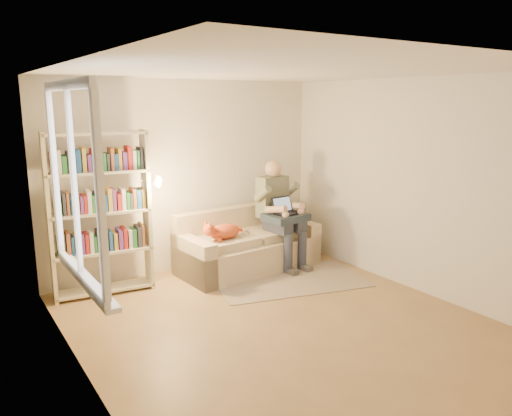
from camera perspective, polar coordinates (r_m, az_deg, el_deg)
floor at (r=5.44m, az=2.88°, el=-13.08°), size 4.50×4.50×0.00m
ceiling at (r=4.93m, az=3.21°, el=15.42°), size 4.00×4.50×0.02m
wall_left at (r=4.20m, az=-19.63°, el=-2.58°), size 0.02×4.50×2.60m
wall_right at (r=6.39m, az=17.69°, el=2.41°), size 0.02×4.50×2.60m
wall_back at (r=6.94m, az=-7.99°, el=3.59°), size 4.00×0.02×2.60m
wall_front at (r=3.53m, az=25.20°, el=-5.78°), size 4.00×0.02×2.60m
window at (r=4.38m, az=-19.66°, el=-0.97°), size 0.12×1.52×1.69m
sofa at (r=7.03m, az=-1.07°, el=-4.51°), size 2.02×1.02×0.83m
person at (r=7.05m, az=2.60°, el=-0.02°), size 0.47×0.71×1.50m
cat at (r=6.58m, az=-3.80°, el=-2.66°), size 0.68×0.27×0.25m
blanket at (r=6.97m, az=3.61°, el=-1.02°), size 0.59×0.49×0.10m
laptop at (r=6.96m, az=3.56°, el=-0.13°), size 0.34×0.31×0.28m
bookshelf at (r=6.21m, az=-17.42°, el=0.23°), size 1.31×0.50×1.98m
rug at (r=6.66m, az=3.79°, el=-8.20°), size 2.16×1.59×0.01m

